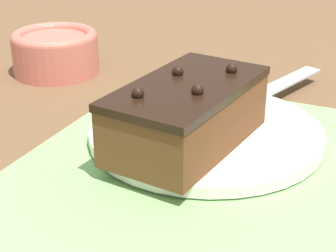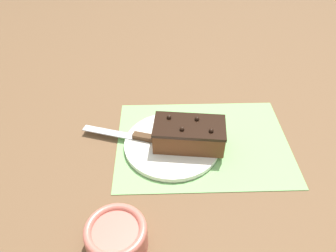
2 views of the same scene
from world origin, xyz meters
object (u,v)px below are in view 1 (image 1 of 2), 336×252
(serving_knife, at_px, (255,94))
(cake_plate, at_px, (206,133))
(chocolate_cake, at_px, (187,114))
(small_bowl, at_px, (55,51))

(serving_knife, bearing_deg, cake_plate, -85.27)
(cake_plate, height_order, serving_knife, serving_knife)
(serving_knife, bearing_deg, chocolate_cake, -83.27)
(small_bowl, bearing_deg, cake_plate, 66.74)
(cake_plate, bearing_deg, serving_knife, 167.58)
(chocolate_cake, xyz_separation_m, serving_knife, (-0.15, 0.03, -0.03))
(serving_knife, height_order, small_bowl, small_bowl)
(cake_plate, distance_m, serving_knife, 0.11)
(chocolate_cake, bearing_deg, small_bowl, -120.75)
(serving_knife, distance_m, small_bowl, 0.30)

